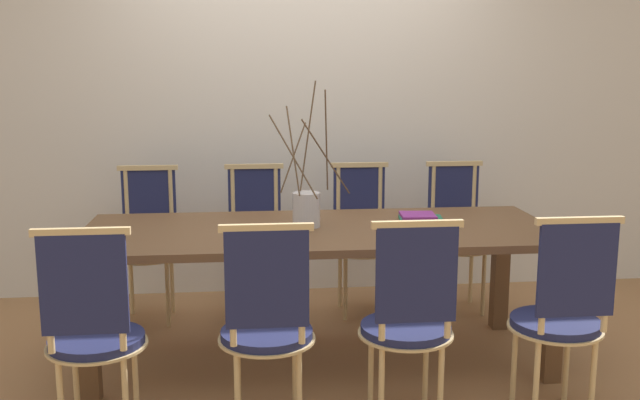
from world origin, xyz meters
The scene contains 13 objects.
ground_plane centered at (0.00, 0.00, 0.00)m, with size 16.00×16.00×0.00m, color #9E7047.
wall_rear centered at (0.00, 1.31, 1.60)m, with size 12.00×0.06×3.20m.
dining_table centered at (0.00, 0.00, 0.65)m, with size 2.49×0.97×0.74m.
chair_near_leftend centered at (-1.02, -0.79, 0.51)m, with size 0.42×0.42×0.97m.
chair_near_left centered at (-0.31, -0.79, 0.51)m, with size 0.42×0.42×0.97m.
chair_near_center centered at (0.30, -0.79, 0.51)m, with size 0.42×0.42×0.97m.
chair_near_right centered at (0.99, -0.79, 0.51)m, with size 0.42×0.42×0.97m.
chair_far_leftend centered at (-1.01, 0.79, 0.51)m, with size 0.42×0.42×0.97m.
chair_far_left centered at (-0.33, 0.79, 0.51)m, with size 0.42×0.42×0.97m.
chair_far_center centered at (0.35, 0.79, 0.51)m, with size 0.42×0.42×0.97m.
chair_far_right centered at (0.99, 0.79, 0.51)m, with size 0.42×0.42×0.97m.
vase_centerpiece centered at (-0.07, 0.04, 0.85)m, with size 0.43×0.37×0.77m.
book_stack centered at (0.57, 0.14, 0.76)m, with size 0.26×0.21×0.04m.
Camera 1 is at (-0.38, -3.66, 1.57)m, focal length 40.00 mm.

